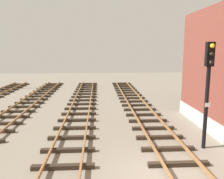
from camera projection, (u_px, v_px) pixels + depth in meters
ground_plane at (161, 176)px, 8.58m from camera, size 80.00×80.00×0.00m
track_near_building at (185, 173)px, 8.61m from camera, size 2.50×49.43×0.32m
track_centre at (60, 177)px, 8.33m from camera, size 2.50×49.43×0.32m
signal_mast at (208, 83)px, 10.55m from camera, size 0.36×0.40×5.01m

